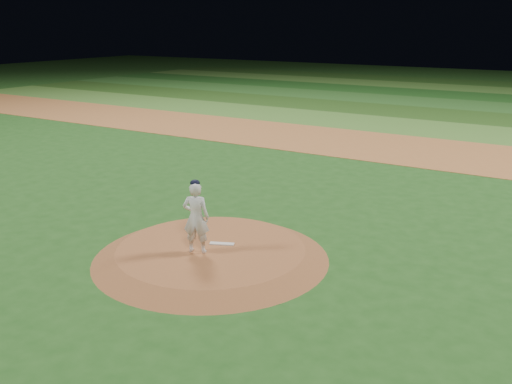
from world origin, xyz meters
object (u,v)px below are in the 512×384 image
at_px(pitching_rubber, 222,244).
at_px(rosin_bag, 193,235).
at_px(pitcher_on_mound, 196,217).
at_px(pitchers_mound, 211,253).

distance_m(pitching_rubber, rosin_bag, 0.93).
height_order(rosin_bag, pitcher_on_mound, pitcher_on_mound).
height_order(pitching_rubber, rosin_bag, rosin_bag).
bearing_deg(pitching_rubber, rosin_bag, 152.00).
xyz_separation_m(pitchers_mound, rosin_bag, (-0.84, 0.38, 0.16)).
bearing_deg(pitchers_mound, rosin_bag, 155.45).
relative_size(rosin_bag, pitcher_on_mound, 0.07).
distance_m(pitchers_mound, pitcher_on_mound, 1.04).
height_order(pitchers_mound, rosin_bag, rosin_bag).
bearing_deg(pitcher_on_mound, pitchers_mound, 69.59).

